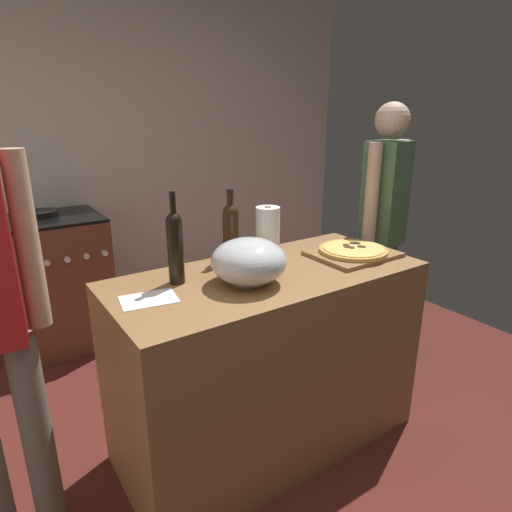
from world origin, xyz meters
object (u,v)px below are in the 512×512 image
Objects in this scene: wine_bottle_green at (231,229)px; person_in_red at (383,223)px; pizza at (353,250)px; paper_towel_roll at (268,233)px; stove at (62,281)px; mixing_bowl at (249,261)px; wine_bottle_amber at (175,245)px.

person_in_red is (1.05, -0.03, -0.11)m from wine_bottle_green.
paper_towel_roll is at bearing 150.01° from pizza.
person_in_red is at bearing -41.56° from stove.
paper_towel_roll reaches higher than mixing_bowl.
stove is at bearing 138.44° from person_in_red.
wine_bottle_amber is (-0.25, 0.17, 0.07)m from mixing_bowl.
stove is 2.19m from person_in_red.
pizza is 1.31× the size of paper_towel_roll.
wine_bottle_amber is 0.24× the size of person_in_red.
mixing_bowl is at bearing -178.77° from pizza.
person_in_red reaches higher than mixing_bowl.
stove is (-0.55, 1.39, -0.59)m from wine_bottle_green.
wine_bottle_amber reaches higher than wine_bottle_green.
mixing_bowl is 0.31m from wine_bottle_amber.
wine_bottle_amber reaches higher than mixing_bowl.
person_in_red is (0.51, 0.26, 0.01)m from pizza.
mixing_bowl is (-0.63, -0.01, 0.07)m from pizza.
person_in_red reaches higher than wine_bottle_amber.
mixing_bowl is 0.31m from wine_bottle_green.
paper_towel_roll is (0.26, 0.23, 0.03)m from mixing_bowl.
wine_bottle_green is at bearing 19.93° from wine_bottle_amber.
paper_towel_roll is 0.66× the size of wine_bottle_amber.
wine_bottle_amber is 0.36m from wine_bottle_green.
paper_towel_roll is 0.18m from wine_bottle_green.
wine_bottle_green is (-0.54, 0.28, 0.12)m from pizza.
person_in_red is (1.39, 0.10, -0.12)m from wine_bottle_amber.
paper_towel_roll is at bearing -63.94° from stove.
pizza is 0.87× the size of wine_bottle_amber.
mixing_bowl reaches higher than pizza.
paper_towel_roll is 1.72m from stove.
wine_bottle_green is 1.06m from person_in_red.
wine_bottle_amber is 1.64m from stove.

